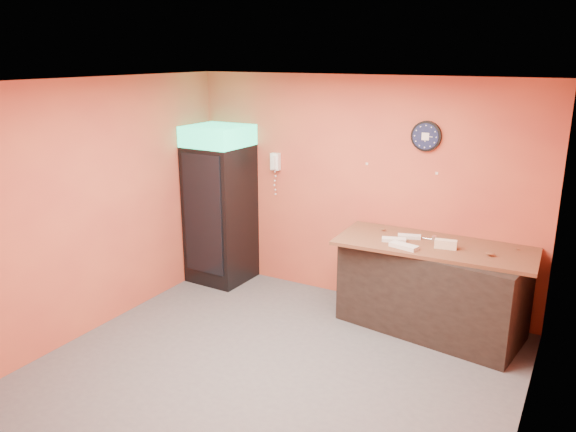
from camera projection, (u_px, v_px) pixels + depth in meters
The scene contains 15 objects.
floor at pixel (278, 367), 5.64m from camera, with size 4.50×4.50×0.00m, color #47474C.
back_wall at pixel (358, 191), 6.93m from camera, with size 4.50×0.02×2.80m, color #C75A38.
left_wall at pixel (104, 205), 6.30m from camera, with size 0.02×4.00×2.80m, color #C75A38.
right_wall at pixel (536, 280), 4.20m from camera, with size 0.02×4.00×2.80m, color #C75A38.
ceiling at pixel (276, 82), 4.86m from camera, with size 4.50×4.00×0.02m, color white.
beverage_cooler at pixel (219, 207), 7.56m from camera, with size 0.77×0.79×2.13m.
prep_counter at pixel (431, 289), 6.31m from camera, with size 1.96×0.87×0.98m, color black.
wall_clock at pixel (426, 136), 6.32m from camera, with size 0.34×0.06×0.34m.
wall_phone at pixel (275, 162), 7.35m from camera, with size 0.12×0.11×0.22m.
butcher_paper at pixel (435, 246), 6.16m from camera, with size 2.14×0.90×0.04m, color brown.
sub_roll_stack at pixel (446, 244), 6.00m from camera, with size 0.24×0.12×0.10m.
wrapped_sandwich_left at pixel (394, 240), 6.24m from camera, with size 0.26×0.10×0.04m, color silver.
wrapped_sandwich_mid at pixel (404, 246), 6.02m from camera, with size 0.31×0.12×0.04m, color silver.
wrapped_sandwich_right at pixel (409, 236), 6.35m from camera, with size 0.26×0.10×0.04m, color silver.
kitchen_tool at pixel (435, 238), 6.26m from camera, with size 0.05×0.05×0.05m, color silver.
Camera 1 is at (2.52, -4.31, 3.04)m, focal length 35.00 mm.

